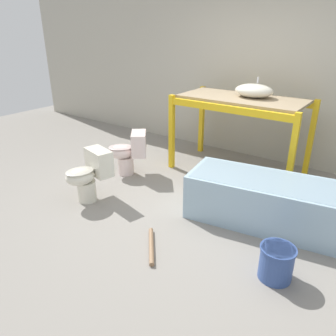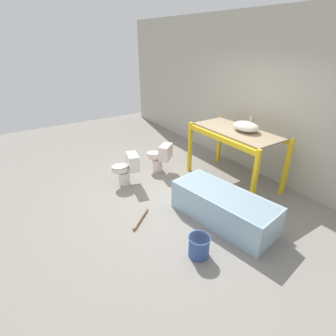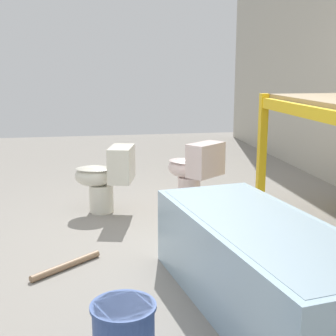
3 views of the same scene
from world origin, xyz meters
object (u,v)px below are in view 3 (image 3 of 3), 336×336
bathtub_main (262,260)px  toilet_far (106,176)px  toilet_near (194,169)px  bucket_white (124,334)px

bathtub_main → toilet_far: (-1.95, -0.77, 0.06)m
toilet_near → bucket_white: 2.64m
bathtub_main → bucket_white: (0.39, -0.81, -0.13)m
toilet_near → toilet_far: 0.87m
toilet_near → toilet_far: bearing=-29.7°
bathtub_main → toilet_near: bearing=168.4°
toilet_near → bucket_white: size_ratio=2.06×
toilet_far → toilet_near: bearing=113.1°
bathtub_main → toilet_near: (-2.08, 0.09, 0.06)m
bucket_white → toilet_near: bearing=160.0°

